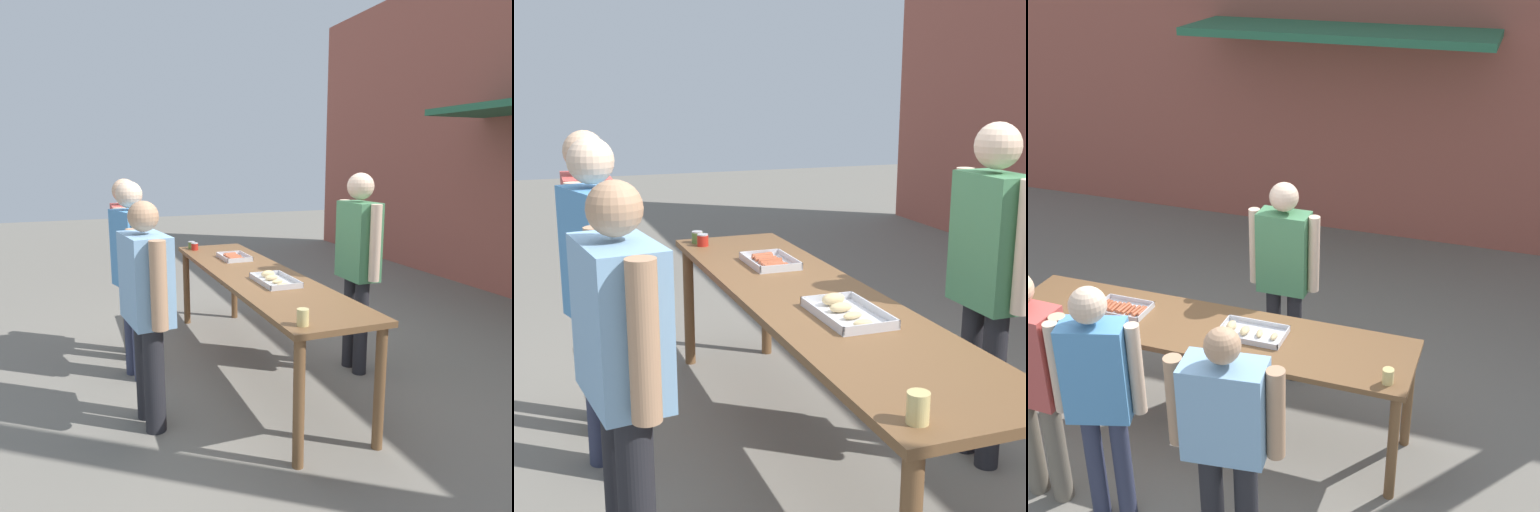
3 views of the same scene
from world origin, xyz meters
The scene contains 11 objects.
ground_plane centered at (0.00, 0.00, 0.00)m, with size 24.00×24.00×0.00m, color slate.
serving_table centered at (0.00, 0.00, 0.77)m, with size 2.99×0.69×0.86m.
food_tray_sausages centered at (-0.66, 0.02, 0.87)m, with size 0.38×0.25×0.04m.
food_tray_buns centered at (0.33, 0.02, 0.88)m, with size 0.46×0.27×0.07m.
condiment_jar_mustard centered at (-1.36, -0.23, 0.90)m, with size 0.07×0.07×0.08m.
condiment_jar_ketchup centered at (-1.26, -0.22, 0.90)m, with size 0.07×0.07×0.08m.
beer_cup centered at (1.36, -0.23, 0.91)m, with size 0.07×0.07×0.10m.
person_server_behind_table centered at (0.32, 0.79, 1.03)m, with size 0.57×0.22×1.71m.
person_customer_holding_hotdog centered at (-0.70, -0.98, 0.97)m, with size 0.63×0.25×1.64m.
person_customer_with_cup centered at (0.61, -1.01, 0.91)m, with size 0.67×0.31×1.55m.
person_customer_waiting_in_line centered at (-0.20, -1.00, 0.99)m, with size 0.53×0.31×1.64m.
Camera 2 is at (3.09, -1.34, 1.87)m, focal length 50.00 mm.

